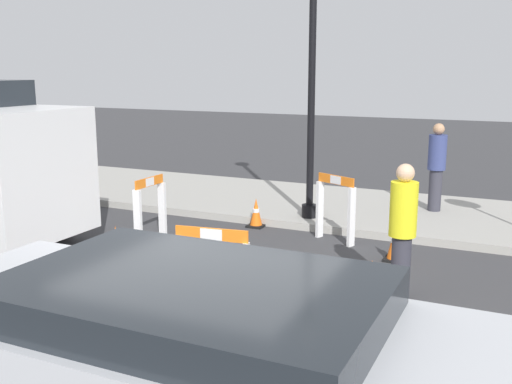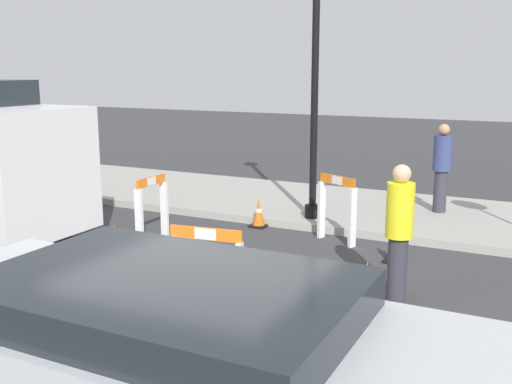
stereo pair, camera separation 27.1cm
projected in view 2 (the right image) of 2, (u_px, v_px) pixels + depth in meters
ground_plane at (204, 336)px, 6.61m from camera, size 60.00×60.00×0.00m
sidewalk_slab at (367, 210)px, 12.09m from camera, size 18.00×3.58×0.14m
streetlamp_post at (316, 26)px, 10.52m from camera, size 0.44×0.44×5.43m
barricade_0 at (206, 266)px, 7.14m from camera, size 0.92×0.26×1.05m
barricade_1 at (337, 207)px, 10.03m from camera, size 0.76×0.45×1.14m
barricade_2 at (152, 207)px, 10.09m from camera, size 0.14×0.76×1.12m
traffic_cone_0 at (259, 213)px, 11.07m from camera, size 0.30×0.30×0.54m
traffic_cone_1 at (367, 286)px, 7.28m from camera, size 0.30×0.30×0.62m
traffic_cone_2 at (115, 249)px, 8.62m from camera, size 0.30×0.30×0.70m
traffic_cone_3 at (395, 245)px, 9.06m from camera, size 0.30×0.30×0.56m
traffic_cone_4 at (97, 275)px, 7.91m from camera, size 0.30×0.30×0.46m
person_worker at (399, 228)px, 7.45m from camera, size 0.40×0.40×1.75m
person_pedestrian at (442, 165)px, 11.49m from camera, size 0.41×0.41×1.71m
parked_car_1 at (171, 381)px, 3.85m from camera, size 4.24×1.88×1.63m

